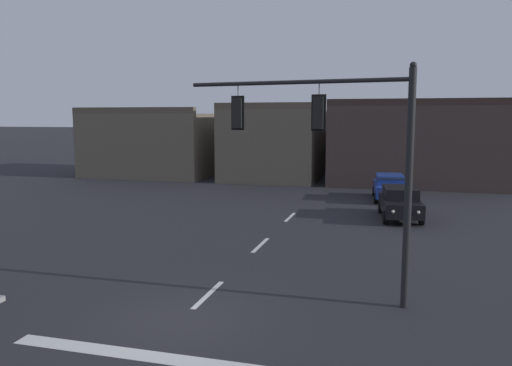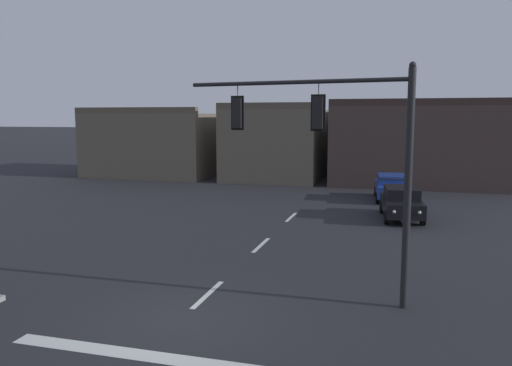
% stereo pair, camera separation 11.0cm
% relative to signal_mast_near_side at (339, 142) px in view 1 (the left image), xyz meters
% --- Properties ---
extents(ground_plane, '(400.00, 400.00, 0.00)m').
position_rel_signal_mast_near_side_xyz_m(ground_plane, '(-3.65, -2.76, -4.50)').
color(ground_plane, '#232328').
extents(stop_bar_paint, '(6.40, 0.50, 0.01)m').
position_rel_signal_mast_near_side_xyz_m(stop_bar_paint, '(-3.65, -4.76, -4.50)').
color(stop_bar_paint, silver).
rests_on(stop_bar_paint, ground).
extents(lane_centreline, '(0.16, 26.40, 0.01)m').
position_rel_signal_mast_near_side_xyz_m(lane_centreline, '(-3.65, -0.76, -4.50)').
color(lane_centreline, silver).
rests_on(lane_centreline, ground).
extents(signal_mast_near_side, '(6.55, 1.05, 6.60)m').
position_rel_signal_mast_near_side_xyz_m(signal_mast_near_side, '(0.00, 0.00, 0.00)').
color(signal_mast_near_side, black).
rests_on(signal_mast_near_side, ground).
extents(car_lot_nearside, '(2.19, 4.56, 1.61)m').
position_rel_signal_mast_near_side_xyz_m(car_lot_nearside, '(1.22, 18.24, -3.65)').
color(car_lot_nearside, navy).
rests_on(car_lot_nearside, ground).
extents(car_lot_middle, '(2.29, 4.59, 1.61)m').
position_rel_signal_mast_near_side_xyz_m(car_lot_middle, '(1.83, 12.42, -3.65)').
color(car_lot_middle, black).
rests_on(car_lot_middle, ground).
extents(building_row, '(34.00, 13.21, 6.42)m').
position_rel_signal_mast_near_side_xyz_m(building_row, '(-5.97, 28.86, -1.63)').
color(building_row, '#665B4C').
rests_on(building_row, ground).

